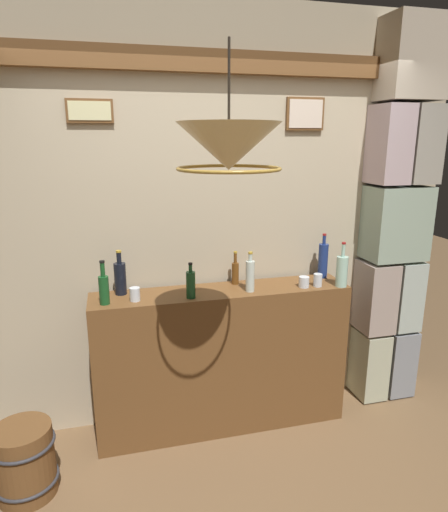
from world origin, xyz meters
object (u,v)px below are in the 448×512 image
Objects in this scene: liquor_bottle_amaro at (120,277)px; wooden_barrel at (25,461)px; liquor_bottle_vodka at (323,260)px; liquor_bottle_bourbon at (250,275)px; liquor_bottle_port at (235,272)px; liquor_bottle_sherry at (104,288)px; liquor_bottle_mezcal at (191,284)px; glass_tumbler_highball at (318,280)px; pendant_lamp at (229,148)px; glass_tumbler_shot at (304,282)px; liquor_bottle_scotch at (342,271)px; glass_tumbler_rocks at (135,294)px.

liquor_bottle_amaro reaches higher than wooden_barrel.
liquor_bottle_vodka is 0.63m from liquor_bottle_bourbon.
liquor_bottle_sherry is at bearing -168.73° from liquor_bottle_port.
liquor_bottle_mezcal is 2.62× the size of glass_tumbler_highball.
liquor_bottle_vodka is at bearing 10.71° from liquor_bottle_mezcal.
liquor_bottle_bourbon reaches higher than liquor_bottle_mezcal.
liquor_bottle_vodka is at bearing -0.73° from liquor_bottle_port.
glass_tumbler_shot is at bearing 43.71° from pendant_lamp.
liquor_bottle_scotch is 1.15× the size of liquor_bottle_bourbon.
wooden_barrel is at bearing -156.48° from glass_tumbler_rocks.
liquor_bottle_sherry reaches higher than glass_tumbler_shot.
liquor_bottle_vodka reaches higher than glass_tumbler_shot.
liquor_bottle_sherry reaches higher than wooden_barrel.
liquor_bottle_scotch is 4.21× the size of glass_tumbler_shot.
pendant_lamp reaches higher than liquor_bottle_mezcal.
liquor_bottle_vodka is 0.66m from liquor_bottle_port.
liquor_bottle_sherry reaches higher than liquor_bottle_bourbon.
liquor_bottle_mezcal is 0.36m from glass_tumbler_rocks.
liquor_bottle_port is 0.78m from liquor_bottle_amaro.
pendant_lamp is (0.07, -0.67, 0.85)m from liquor_bottle_mezcal.
liquor_bottle_bourbon is 3.04× the size of glass_tumbler_highball.
liquor_bottle_port is at bearing 160.29° from glass_tumbler_highball.
liquor_bottle_bourbon is at bearing -72.74° from liquor_bottle_port.
liquor_bottle_sherry is at bearing -179.74° from liquor_bottle_bourbon.
liquor_bottle_vodka is 1.05× the size of liquor_bottle_scotch.
glass_tumbler_highball is (1.42, -0.02, -0.06)m from liquor_bottle_sherry.
glass_tumbler_highball is at bearing -4.48° from glass_tumbler_shot.
liquor_bottle_sherry is at bearing 179.65° from glass_tumbler_shot.
liquor_bottle_amaro is at bearing -178.90° from liquor_bottle_port.
liquor_bottle_sherry reaches higher than liquor_bottle_mezcal.
liquor_bottle_amaro is at bearing 172.35° from glass_tumbler_highball.
liquor_bottle_vodka is 0.30m from glass_tumbler_shot.
liquor_bottle_sherry is at bearing -173.81° from liquor_bottle_vodka.
glass_tumbler_highball is at bearing -1.31° from glass_tumbler_rocks.
liquor_bottle_port is 1.71m from wooden_barrel.
liquor_bottle_bourbon is (0.94, 0.00, 0.01)m from liquor_bottle_sherry.
wooden_barrel is at bearing -167.51° from liquor_bottle_vodka.
liquor_bottle_sherry is 1.42m from glass_tumbler_highball.
wooden_barrel is (-1.44, -0.29, -0.92)m from liquor_bottle_bourbon.
glass_tumbler_rocks is at bearing 178.69° from glass_tumbler_highball.
pendant_lamp is at bearing -136.29° from glass_tumbler_shot.
glass_tumbler_shot is (0.38, -0.01, -0.07)m from liquor_bottle_bourbon.
glass_tumbler_rocks reaches higher than wooden_barrel.
wooden_barrel is (-2.08, -0.23, -0.92)m from liquor_bottle_scotch.
pendant_lamp reaches higher than glass_tumbler_highball.
liquor_bottle_port is at bearing 18.44° from wooden_barrel.
liquor_bottle_vodka is at bearing 55.52° from glass_tumbler_highball.
glass_tumbler_shot is at bearing -0.35° from liquor_bottle_sherry.
liquor_bottle_bourbon is (-0.64, 0.06, -0.00)m from liquor_bottle_scotch.
pendant_lamp is at bearing -20.42° from wooden_barrel.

